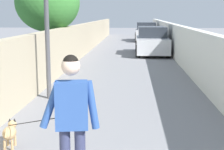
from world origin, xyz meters
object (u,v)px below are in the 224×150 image
person_skateboarder (72,114)px  car_far (146,32)px  tree_left_near (48,3)px  car_near (152,42)px  dog (10,132)px

person_skateboarder → car_far: (24.62, -1.74, -0.36)m
tree_left_near → person_skateboarder: tree_left_near is taller
person_skateboarder → car_near: person_skateboarder is taller
person_skateboarder → car_near: bearing=-6.5°
tree_left_near → car_far: size_ratio=1.00×
tree_left_near → dog: bearing=-170.3°
tree_left_near → person_skateboarder: bearing=-164.5°
tree_left_near → car_near: (4.91, -4.57, -1.96)m
person_skateboarder → dog: bearing=41.6°
person_skateboarder → car_near: size_ratio=0.41×
car_near → person_skateboarder: bearing=173.5°
tree_left_near → car_near: 6.99m
tree_left_near → dog: size_ratio=2.16×
tree_left_near → car_near: tree_left_near is taller
person_skateboarder → car_far: bearing=-4.0°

